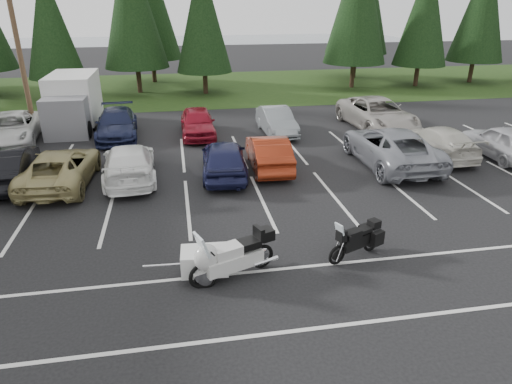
% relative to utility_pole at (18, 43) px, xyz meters
% --- Properties ---
extents(ground, '(120.00, 120.00, 0.00)m').
position_rel_utility_pole_xyz_m(ground, '(10.00, -12.00, -4.70)').
color(ground, black).
rests_on(ground, ground).
extents(grass_strip, '(80.00, 16.00, 0.01)m').
position_rel_utility_pole_xyz_m(grass_strip, '(10.00, 12.00, -4.69)').
color(grass_strip, '#183310').
rests_on(grass_strip, ground).
extents(lake_water, '(70.00, 50.00, 0.02)m').
position_rel_utility_pole_xyz_m(lake_water, '(14.00, 43.00, -4.70)').
color(lake_water, slate).
rests_on(lake_water, ground).
extents(utility_pole, '(1.60, 0.26, 9.00)m').
position_rel_utility_pole_xyz_m(utility_pole, '(0.00, 0.00, 0.00)').
color(utility_pole, '#473321').
rests_on(utility_pole, ground).
extents(box_truck, '(2.40, 5.60, 2.90)m').
position_rel_utility_pole_xyz_m(box_truck, '(2.00, 0.50, -3.25)').
color(box_truck, silver).
rests_on(box_truck, ground).
extents(stall_markings, '(32.00, 16.00, 0.01)m').
position_rel_utility_pole_xyz_m(stall_markings, '(10.00, -10.00, -4.69)').
color(stall_markings, silver).
rests_on(stall_markings, ground).
extents(conifer_3, '(3.87, 3.87, 9.02)m').
position_rel_utility_pole_xyz_m(conifer_3, '(-0.50, 9.40, 0.57)').
color(conifer_3, '#332316').
rests_on(conifer_3, ground).
extents(conifer_4, '(4.80, 4.80, 11.17)m').
position_rel_utility_pole_xyz_m(conifer_4, '(5.00, 10.90, 1.83)').
color(conifer_4, '#332316').
rests_on(conifer_4, ground).
extents(conifer_5, '(4.14, 4.14, 9.63)m').
position_rel_utility_pole_xyz_m(conifer_5, '(10.00, 9.60, 0.93)').
color(conifer_5, '#332316').
rests_on(conifer_5, ground).
extents(conifer_7, '(4.27, 4.27, 9.94)m').
position_rel_utility_pole_xyz_m(conifer_7, '(27.50, 9.80, 1.11)').
color(conifer_7, '#332316').
rests_on(conifer_7, ground).
extents(conifer_8, '(4.53, 4.53, 10.56)m').
position_rel_utility_pole_xyz_m(conifer_8, '(33.00, 10.60, 1.47)').
color(conifer_8, '#332316').
rests_on(conifer_8, ground).
extents(car_near_1, '(2.01, 4.72, 1.51)m').
position_rel_utility_pole_xyz_m(car_near_1, '(1.02, -7.58, -3.94)').
color(car_near_1, black).
rests_on(car_near_1, ground).
extents(car_near_2, '(2.60, 5.20, 1.41)m').
position_rel_utility_pole_xyz_m(car_near_2, '(3.03, -8.02, -3.99)').
color(car_near_2, tan).
rests_on(car_near_2, ground).
extents(car_near_3, '(2.34, 5.06, 1.43)m').
position_rel_utility_pole_xyz_m(car_near_3, '(5.64, -7.91, -3.98)').
color(car_near_3, white).
rests_on(car_near_3, ground).
extents(car_near_4, '(2.11, 4.55, 1.51)m').
position_rel_utility_pole_xyz_m(car_near_4, '(9.44, -8.14, -3.94)').
color(car_near_4, '#1B1E45').
rests_on(car_near_4, ground).
extents(car_near_5, '(1.70, 4.42, 1.44)m').
position_rel_utility_pole_xyz_m(car_near_5, '(11.41, -7.60, -3.98)').
color(car_near_5, maroon).
rests_on(car_near_5, ground).
extents(car_near_6, '(2.81, 6.00, 1.66)m').
position_rel_utility_pole_xyz_m(car_near_6, '(16.75, -8.07, -3.87)').
color(car_near_6, gray).
rests_on(car_near_6, ground).
extents(car_near_7, '(2.02, 4.80, 1.38)m').
position_rel_utility_pole_xyz_m(car_near_7, '(19.46, -7.32, -4.01)').
color(car_near_7, beige).
rests_on(car_near_7, ground).
extents(car_near_8, '(1.87, 4.53, 1.53)m').
position_rel_utility_pole_xyz_m(car_near_8, '(22.23, -8.14, -3.93)').
color(car_near_8, '#B0B0B5').
rests_on(car_near_8, ground).
extents(car_far_0, '(2.95, 5.47, 1.46)m').
position_rel_utility_pole_xyz_m(car_far_0, '(-0.61, -1.57, -3.97)').
color(car_far_0, silver).
rests_on(car_far_0, ground).
extents(car_far_1, '(2.31, 5.10, 1.45)m').
position_rel_utility_pole_xyz_m(car_far_1, '(4.53, -1.60, -3.97)').
color(car_far_1, '#191F3F').
rests_on(car_far_1, ground).
extents(car_far_2, '(1.76, 4.33, 1.47)m').
position_rel_utility_pole_xyz_m(car_far_2, '(8.72, -2.03, -3.96)').
color(car_far_2, maroon).
rests_on(car_far_2, ground).
extents(car_far_3, '(1.61, 4.25, 1.39)m').
position_rel_utility_pole_xyz_m(car_far_3, '(12.93, -2.34, -4.00)').
color(car_far_3, gray).
rests_on(car_far_3, ground).
extents(car_far_4, '(3.15, 6.18, 1.67)m').
position_rel_utility_pole_xyz_m(car_far_4, '(18.69, -2.30, -3.86)').
color(car_far_4, '#ACA59E').
rests_on(car_far_4, ground).
extents(touring_motorcycle, '(2.88, 1.78, 1.53)m').
position_rel_utility_pole_xyz_m(touring_motorcycle, '(8.81, -15.64, -3.93)').
color(touring_motorcycle, silver).
rests_on(touring_motorcycle, ground).
extents(cargo_trailer, '(1.81, 1.09, 0.81)m').
position_rel_utility_pole_xyz_m(cargo_trailer, '(8.09, -15.49, -4.29)').
color(cargo_trailer, silver).
rests_on(cargo_trailer, ground).
extents(adventure_motorcycle, '(2.22, 1.50, 1.28)m').
position_rel_utility_pole_xyz_m(adventure_motorcycle, '(12.33, -15.25, -4.06)').
color(adventure_motorcycle, black).
rests_on(adventure_motorcycle, ground).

